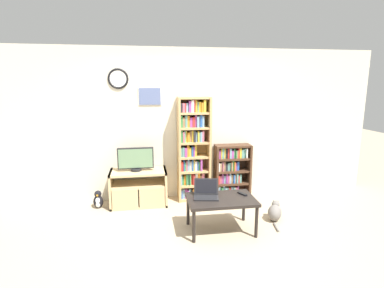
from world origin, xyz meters
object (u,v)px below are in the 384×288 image
(television, at_px, (136,159))
(remote_near_laptop, at_px, (242,194))
(laptop, at_px, (206,193))
(cat, at_px, (275,212))
(bookshelf_tall, at_px, (192,149))
(coffee_table, at_px, (221,202))
(tv_stand, at_px, (139,188))
(penguin_figurine, at_px, (98,200))
(bookshelf_short, at_px, (231,170))

(television, bearing_deg, remote_near_laptop, -34.83)
(laptop, distance_m, cat, 1.16)
(laptop, height_order, cat, laptop)
(bookshelf_tall, distance_m, coffee_table, 1.34)
(cat, bearing_deg, tv_stand, -173.08)
(tv_stand, bearing_deg, laptop, -47.88)
(remote_near_laptop, bearing_deg, laptop, 155.49)
(television, xyz_separation_m, cat, (2.04, -0.93, -0.65))
(television, bearing_deg, penguin_figurine, -174.73)
(penguin_figurine, bearing_deg, bookshelf_short, 4.90)
(television, distance_m, penguin_figurine, 0.90)
(television, relative_size, penguin_figurine, 1.99)
(bookshelf_short, bearing_deg, television, -175.24)
(remote_near_laptop, relative_size, penguin_figurine, 0.55)
(bookshelf_tall, height_order, remote_near_laptop, bookshelf_tall)
(tv_stand, bearing_deg, bookshelf_tall, 7.87)
(tv_stand, height_order, television, television)
(coffee_table, height_order, laptop, laptop)
(bookshelf_tall, height_order, cat, bookshelf_tall)
(laptop, xyz_separation_m, remote_near_laptop, (0.52, 0.01, -0.05))
(television, bearing_deg, tv_stand, -22.31)
(coffee_table, height_order, cat, coffee_table)
(bookshelf_tall, relative_size, remote_near_laptop, 10.95)
(laptop, bearing_deg, penguin_figurine, 158.94)
(laptop, bearing_deg, bookshelf_short, 70.34)
(television, height_order, cat, television)
(coffee_table, bearing_deg, penguin_figurine, 149.15)
(tv_stand, distance_m, laptop, 1.41)
(laptop, bearing_deg, coffee_table, -11.14)
(coffee_table, relative_size, laptop, 2.46)
(remote_near_laptop, bearing_deg, bookshelf_tall, 88.79)
(cat, bearing_deg, coffee_table, -136.09)
(bookshelf_tall, distance_m, laptop, 1.22)
(bookshelf_short, height_order, coffee_table, bookshelf_short)
(tv_stand, xyz_separation_m, bookshelf_tall, (0.93, 0.13, 0.61))
(laptop, bearing_deg, remote_near_laptop, 11.97)
(bookshelf_short, xyz_separation_m, cat, (0.38, -1.07, -0.35))
(television, relative_size, bookshelf_short, 0.62)
(bookshelf_tall, xyz_separation_m, cat, (1.08, -1.04, -0.78))
(remote_near_laptop, relative_size, cat, 0.30)
(television, bearing_deg, cat, -24.45)
(tv_stand, xyz_separation_m, bookshelf_short, (1.63, 0.15, 0.18))
(television, height_order, penguin_figurine, television)
(laptop, height_order, penguin_figurine, laptop)
(tv_stand, bearing_deg, cat, -24.49)
(bookshelf_short, relative_size, laptop, 2.53)
(television, xyz_separation_m, penguin_figurine, (-0.62, -0.06, -0.65))
(laptop, relative_size, penguin_figurine, 1.27)
(remote_near_laptop, xyz_separation_m, penguin_figurine, (-2.11, 0.98, -0.35))
(bookshelf_short, xyz_separation_m, remote_near_laptop, (-0.17, -1.17, 0.01))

